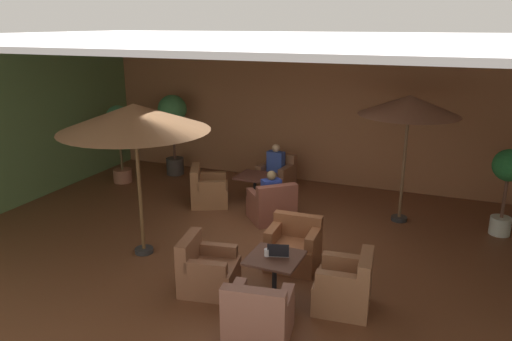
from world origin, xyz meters
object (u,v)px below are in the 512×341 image
(armchair_front_left_east, at_px, (258,317))
(potted_tree_mid_left, at_px, (119,134))
(armchair_front_left_north, at_px, (207,271))
(iced_drink_cup, at_px, (267,252))
(cafe_table_front_right, at_px, (255,182))
(patron_by_window, at_px, (271,188))
(open_laptop, at_px, (278,252))
(armchair_front_left_south, at_px, (345,287))
(armchair_front_right_south, at_px, (208,191))
(patron_blue_shirt, at_px, (276,160))
(armchair_front_left_west, at_px, (294,248))
(patio_umbrella_center_beige, at_px, (409,106))
(potted_tree_mid_right, at_px, (508,177))
(potted_tree_left_corner, at_px, (173,120))
(patio_umbrella_tall_red, at_px, (134,118))
(cafe_table_front_left, at_px, (275,265))
(armchair_front_right_east, at_px, (276,177))
(armchair_front_right_north, at_px, (272,206))

(armchair_front_left_east, distance_m, potted_tree_mid_left, 7.30)
(armchair_front_left_north, height_order, iced_drink_cup, armchair_front_left_north)
(cafe_table_front_right, distance_m, potted_tree_mid_left, 3.74)
(patron_by_window, distance_m, open_laptop, 2.89)
(armchair_front_left_south, bearing_deg, open_laptop, -178.70)
(armchair_front_left_east, xyz_separation_m, cafe_table_front_right, (-1.84, 4.51, 0.18))
(open_laptop, bearing_deg, armchair_front_left_east, -83.87)
(armchair_front_right_south, distance_m, patron_blue_shirt, 1.84)
(armchair_front_left_west, height_order, patron_blue_shirt, patron_blue_shirt)
(armchair_front_right_south, xyz_separation_m, patio_umbrella_center_beige, (4.03, 0.60, 2.02))
(patio_umbrella_center_beige, relative_size, potted_tree_mid_right, 1.53)
(armchair_front_right_south, height_order, potted_tree_mid_right, potted_tree_mid_right)
(potted_tree_left_corner, bearing_deg, potted_tree_mid_right, -7.94)
(potted_tree_mid_left, distance_m, patron_by_window, 4.45)
(armchair_front_left_north, xyz_separation_m, open_laptop, (1.04, 0.24, 0.39))
(patio_umbrella_tall_red, relative_size, patron_by_window, 4.23)
(armchair_front_left_east, relative_size, cafe_table_front_right, 1.16)
(armchair_front_left_east, xyz_separation_m, patron_by_window, (-1.19, 3.76, 0.37))
(armchair_front_left_west, relative_size, patio_umbrella_tall_red, 0.32)
(patio_umbrella_center_beige, height_order, open_laptop, patio_umbrella_center_beige)
(potted_tree_mid_right, bearing_deg, cafe_table_front_left, -131.38)
(cafe_table_front_right, relative_size, armchair_front_right_south, 0.74)
(armchair_front_right_east, distance_m, armchair_front_right_south, 1.82)
(patio_umbrella_center_beige, xyz_separation_m, iced_drink_cup, (-1.50, -3.68, -1.63))
(armchair_front_right_north, xyz_separation_m, armchair_front_right_east, (-0.54, 1.81, 0.02))
(armchair_front_right_south, height_order, patron_by_window, patron_by_window)
(cafe_table_front_left, xyz_separation_m, armchair_front_right_south, (-2.64, 3.06, -0.20))
(potted_tree_mid_left, bearing_deg, patio_umbrella_tall_red, -48.90)
(potted_tree_mid_right, distance_m, open_laptop, 4.84)
(armchair_front_left_west, relative_size, open_laptop, 2.30)
(armchair_front_left_north, height_order, patio_umbrella_center_beige, patio_umbrella_center_beige)
(armchair_front_left_south, xyz_separation_m, patio_umbrella_tall_red, (-3.62, 0.43, 2.06))
(potted_tree_mid_left, bearing_deg, armchair_front_left_north, -41.56)
(armchair_front_left_east, height_order, iced_drink_cup, armchair_front_left_east)
(armchair_front_left_north, bearing_deg, open_laptop, 12.82)
(patron_blue_shirt, bearing_deg, armchair_front_right_north, -72.85)
(armchair_front_right_north, relative_size, armchair_front_right_south, 1.10)
(potted_tree_left_corner, xyz_separation_m, iced_drink_cup, (4.36, -4.76, -0.75))
(armchair_front_left_west, xyz_separation_m, cafe_table_front_right, (-1.67, 2.48, 0.18))
(cafe_table_front_left, relative_size, armchair_front_right_east, 0.90)
(armchair_front_right_north, relative_size, patio_umbrella_tall_red, 0.44)
(armchair_front_left_north, relative_size, cafe_table_front_right, 1.18)
(cafe_table_front_right, height_order, patron_by_window, patron_by_window)
(armchair_front_left_north, distance_m, patron_by_window, 2.94)
(cafe_table_front_right, relative_size, iced_drink_cup, 7.00)
(cafe_table_front_right, bearing_deg, armchair_front_left_north, -79.42)
(cafe_table_front_right, relative_size, potted_tree_mid_right, 0.46)
(armchair_front_left_west, bearing_deg, potted_tree_left_corner, 140.01)
(armchair_front_right_north, height_order, armchair_front_right_south, armchair_front_right_south)
(armchair_front_left_north, distance_m, patio_umbrella_tall_red, 2.71)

